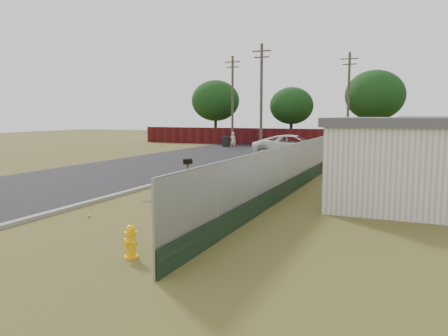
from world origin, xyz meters
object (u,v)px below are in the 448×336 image
at_px(trash_bin, 226,141).
at_px(pickup_truck, 294,146).
at_px(mailbox, 188,164).
at_px(fire_hydrant, 131,242).
at_px(pedestrian, 233,141).

bearing_deg(trash_bin, pickup_truck, -42.88).
bearing_deg(pickup_truck, mailbox, 166.26).
distance_m(pickup_truck, trash_bin, 12.47).
height_order(fire_hydrant, pedestrian, pedestrian).
height_order(fire_hydrant, pickup_truck, pickup_truck).
xyz_separation_m(pickup_truck, trash_bin, (-9.13, 8.48, -0.32)).
height_order(mailbox, trash_bin, mailbox).
height_order(mailbox, pedestrian, pedestrian).
relative_size(pickup_truck, trash_bin, 5.87).
xyz_separation_m(fire_hydrant, pedestrian, (-9.60, 30.03, 0.43)).
distance_m(mailbox, pickup_truck, 14.08).
xyz_separation_m(pedestrian, trash_bin, (-1.82, 2.58, -0.26)).
bearing_deg(pickup_truck, pedestrian, 44.00).
xyz_separation_m(fire_hydrant, pickup_truck, (-2.28, 24.13, 0.48)).
bearing_deg(pedestrian, trash_bin, -46.41).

